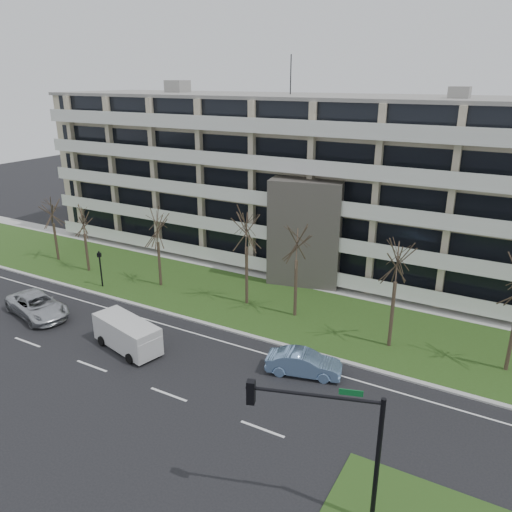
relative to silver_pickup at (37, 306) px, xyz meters
The scene contains 17 objects.
ground 15.04m from the silver_pickup, 11.73° to the right, with size 160.00×160.00×0.00m, color black.
grass_verge 17.77m from the silver_pickup, 34.07° to the left, with size 90.00×10.00×0.06m, color #2A4517.
curb 15.54m from the silver_pickup, 18.59° to the left, with size 90.00×0.35×0.12m, color #B2B2AD.
sidewalk 21.34m from the silver_pickup, 46.40° to the left, with size 90.00×2.00×0.08m, color #B2B2AD.
lane_edge_line 15.13m from the silver_pickup, 13.19° to the left, with size 90.00×0.12×0.01m, color white.
apartment_building 27.53m from the silver_pickup, 56.57° to the left, with size 60.50×15.10×18.75m.
silver_pickup is the anchor object (origin of this frame).
blue_sedan 20.63m from the silver_pickup, ahead, with size 1.56×4.47×1.47m, color #7DA6DA.
white_van 9.28m from the silver_pickup, ahead, with size 5.47×3.07×2.00m.
traffic_signal 26.54m from the silver_pickup, 14.07° to the right, with size 5.05×1.88×6.10m.
pedestrian_signal 6.43m from the silver_pickup, 88.66° to the left, with size 0.36×0.33×3.21m.
tree_0 13.19m from the silver_pickup, 133.31° to the left, with size 3.28×3.28×6.57m.
tree_1 10.06m from the silver_pickup, 113.71° to the left, with size 3.19×3.19×6.38m.
tree_2 10.93m from the silver_pickup, 64.35° to the left, with size 3.47×3.47×6.95m.
tree_3 16.68m from the silver_pickup, 36.98° to the left, with size 4.20×4.20×8.40m.
tree_4 19.88m from the silver_pickup, 29.18° to the left, with size 3.95×3.95×7.90m.
tree_5 26.06m from the silver_pickup, 19.08° to the left, with size 4.10×4.10×8.20m.
Camera 1 is at (15.86, -18.30, 16.80)m, focal length 35.00 mm.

